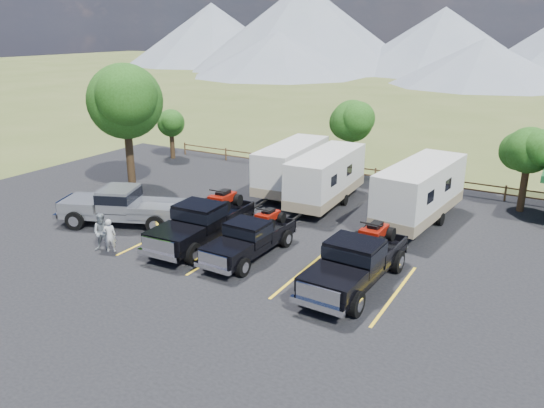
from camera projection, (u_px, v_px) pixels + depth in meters
The scene contains 18 objects.
ground at pixel (207, 301), 19.96m from camera, with size 320.00×320.00×0.00m, color #4C5B26.
asphalt_lot at pixel (250, 270), 22.41m from camera, with size 44.00×34.00×0.04m, color black.
stall_lines at pixel (262, 261), 23.22m from camera, with size 12.12×5.50×0.01m.
tree_big_nw at pixel (125, 101), 31.55m from camera, with size 5.54×5.18×7.84m.
tree_ne_a at pixel (529, 150), 28.53m from camera, with size 3.11×2.92×4.76m.
tree_north at pixel (352, 121), 35.30m from camera, with size 3.46×3.24×5.25m.
tree_nw_small at pixel (171, 123), 40.65m from camera, with size 2.59×2.43×3.85m.
rail_fence at pixel (405, 178), 33.98m from camera, with size 36.12×0.12×1.00m.
mountain_range at pixel (488, 37), 107.99m from camera, with size 209.00×71.00×20.00m.
rig_left at pixel (203, 221), 25.03m from camera, with size 2.55×6.70×2.21m.
rig_center at pixel (251, 237), 23.56m from camera, with size 2.06×5.62×1.87m.
rig_right at pixel (357, 260), 20.83m from camera, with size 2.53×6.64×2.19m.
trailer_left at pixel (292, 167), 32.61m from camera, with size 2.72×8.60×2.98m.
trailer_center at pixel (326, 178), 30.25m from camera, with size 2.57×8.70×3.02m.
trailer_right at pixel (420, 193), 27.31m from camera, with size 3.06×9.14×3.16m.
pickup_silver at pixel (123, 206), 27.23m from camera, with size 6.92×4.42×1.98m.
person_a at pixel (110, 235), 24.02m from camera, with size 0.58×0.38×1.58m, color silver.
person_b at pixel (103, 232), 24.11m from camera, with size 0.87×0.68×1.79m, color gray.
Camera 1 is at (11.04, -14.13, 9.82)m, focal length 35.00 mm.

